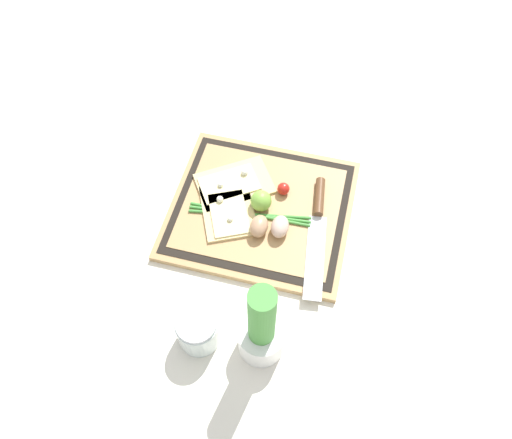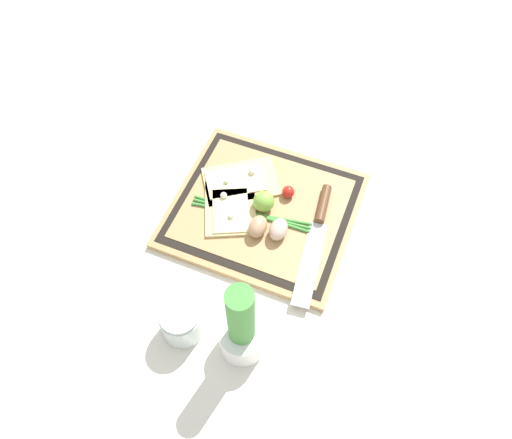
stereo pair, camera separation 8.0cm
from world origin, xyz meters
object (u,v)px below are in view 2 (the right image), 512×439
lime (265,203)px  pizza_slice_far (230,208)px  egg_brown (258,226)px  egg_pink (278,229)px  cherry_tomato_red (288,192)px  pizza_slice_near (240,181)px  herb_pot (242,331)px  knife (319,223)px  sauce_jar (182,323)px

lime → pizza_slice_far: bearing=21.9°
egg_brown → lime: lime is taller
egg_pink → lime: lime is taller
egg_pink → cherry_tomato_red: bearing=-81.9°
pizza_slice_near → herb_pot: size_ratio=0.86×
pizza_slice_far → herb_pot: herb_pot is taller
knife → sauce_jar: size_ratio=3.60×
sauce_jar → egg_brown: bearing=-102.4°
cherry_tomato_red → egg_pink: bearing=98.1°
knife → egg_pink: 0.10m
pizza_slice_near → sauce_jar: sauce_jar is taller
pizza_slice_far → egg_pink: size_ratio=3.40×
pizza_slice_far → egg_brown: bearing=159.1°
knife → egg_brown: egg_brown is taller
lime → sauce_jar: sauce_jar is taller
egg_pink → pizza_slice_near: bearing=-36.4°
lime → sauce_jar: bearing=81.0°
knife → egg_pink: (0.08, 0.06, 0.01)m
egg_pink → herb_pot: size_ratio=0.23×
pizza_slice_far → herb_pot: bearing=117.7°
pizza_slice_far → egg_brown: size_ratio=3.40×
lime → cherry_tomato_red: bearing=-123.0°
lime → knife: bearing=-177.8°
knife → herb_pot: size_ratio=1.27×
knife → egg_brown: size_ratio=5.60×
knife → herb_pot: bearing=79.9°
pizza_slice_near → egg_pink: (-0.14, 0.10, 0.01)m
lime → herb_pot: size_ratio=0.20×
cherry_tomato_red → egg_brown: bearing=75.6°
egg_brown → cherry_tomato_red: 0.12m
knife → cherry_tomato_red: (0.09, -0.05, 0.01)m
pizza_slice_far → lime: lime is taller
pizza_slice_near → herb_pot: 0.40m
egg_brown → egg_pink: same height
egg_pink → herb_pot: herb_pot is taller
lime → cherry_tomato_red: 0.07m
lime → sauce_jar: (0.05, 0.33, -0.01)m
lime → herb_pot: bearing=103.3°
pizza_slice_far → sauce_jar: sauce_jar is taller
pizza_slice_near → knife: (-0.21, 0.04, 0.00)m
pizza_slice_near → knife: pizza_slice_near is taller
knife → cherry_tomato_red: size_ratio=10.58×
pizza_slice_far → cherry_tomato_red: 0.14m
cherry_tomato_red → herb_pot: herb_pot is taller
sauce_jar → pizza_slice_near: bearing=-85.0°
pizza_slice_near → knife: 0.22m
sauce_jar → pizza_slice_far: bearing=-85.6°
knife → lime: bearing=2.2°
egg_pink → sauce_jar: (0.10, 0.27, -0.00)m
knife → herb_pot: (0.06, 0.32, 0.06)m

